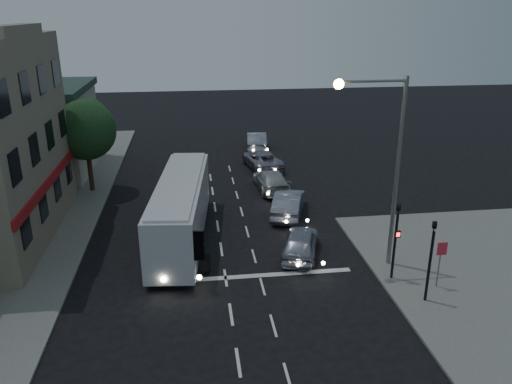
{
  "coord_description": "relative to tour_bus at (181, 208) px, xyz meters",
  "views": [
    {
      "loc": [
        -1.3,
        -18.5,
        11.77
      ],
      "look_at": [
        2.16,
        7.43,
        2.2
      ],
      "focal_mm": 35.0,
      "sensor_mm": 36.0,
      "label": 1
    }
  ],
  "objects": [
    {
      "name": "ground",
      "position": [
        2.0,
        -6.52,
        -1.83
      ],
      "size": [
        120.0,
        120.0,
        0.0
      ],
      "primitive_type": "plane",
      "color": "black"
    },
    {
      "name": "road_markings",
      "position": [
        3.29,
        -3.21,
        -1.82
      ],
      "size": [
        8.0,
        30.55,
        0.01
      ],
      "color": "silver",
      "rests_on": "ground"
    },
    {
      "name": "tour_bus",
      "position": [
        0.0,
        0.0,
        0.0
      ],
      "size": [
        3.39,
        11.21,
        3.38
      ],
      "rotation": [
        0.0,
        0.0,
        -0.1
      ],
      "color": "silver",
      "rests_on": "ground"
    },
    {
      "name": "car_suv",
      "position": [
        5.96,
        -2.72,
        -1.12
      ],
      "size": [
        2.89,
        4.46,
        1.41
      ],
      "primitive_type": "imported",
      "rotation": [
        0.0,
        0.0,
        2.82
      ],
      "color": "#9FA1B4",
      "rests_on": "ground"
    },
    {
      "name": "car_sedan_a",
      "position": [
        6.37,
        2.58,
        -1.07
      ],
      "size": [
        2.94,
        4.88,
        1.52
      ],
      "primitive_type": "imported",
      "rotation": [
        0.0,
        0.0,
        2.83
      ],
      "color": "gray",
      "rests_on": "ground"
    },
    {
      "name": "car_sedan_b",
      "position": [
        6.05,
        7.19,
        -1.13
      ],
      "size": [
        2.19,
        4.91,
        1.4
      ],
      "primitive_type": "imported",
      "rotation": [
        0.0,
        0.0,
        3.19
      ],
      "color": "silver",
      "rests_on": "ground"
    },
    {
      "name": "car_sedan_c",
      "position": [
        6.17,
        12.31,
        -1.13
      ],
      "size": [
        3.02,
        5.29,
        1.39
      ],
      "primitive_type": "imported",
      "rotation": [
        0.0,
        0.0,
        3.29
      ],
      "color": "gray",
      "rests_on": "ground"
    },
    {
      "name": "car_extra",
      "position": [
        6.47,
        17.89,
        -1.04
      ],
      "size": [
        2.15,
        4.94,
        1.58
      ],
      "primitive_type": "imported",
      "rotation": [
        0.0,
        0.0,
        3.04
      ],
      "color": "#9A9BA9",
      "rests_on": "ground"
    },
    {
      "name": "traffic_signal_main",
      "position": [
        9.6,
        -5.74,
        0.59
      ],
      "size": [
        0.25,
        0.35,
        4.1
      ],
      "color": "black",
      "rests_on": "sidewalk_near"
    },
    {
      "name": "traffic_signal_side",
      "position": [
        10.3,
        -7.72,
        0.59
      ],
      "size": [
        0.18,
        0.15,
        4.1
      ],
      "color": "black",
      "rests_on": "sidewalk_near"
    },
    {
      "name": "regulatory_sign",
      "position": [
        11.3,
        -6.76,
        -0.23
      ],
      "size": [
        0.45,
        0.12,
        2.2
      ],
      "color": "slate",
      "rests_on": "sidewalk_near"
    },
    {
      "name": "streetlight",
      "position": [
        9.35,
        -4.32,
        3.9
      ],
      "size": [
        3.32,
        0.44,
        9.0
      ],
      "color": "slate",
      "rests_on": "sidewalk_near"
    },
    {
      "name": "low_building_north",
      "position": [
        -11.5,
        13.48,
        1.56
      ],
      "size": [
        9.4,
        9.4,
        6.5
      ],
      "color": "#B1AC9A",
      "rests_on": "sidewalk_far"
    },
    {
      "name": "street_tree",
      "position": [
        -6.2,
        8.51,
        2.67
      ],
      "size": [
        4.0,
        4.0,
        6.2
      ],
      "color": "black",
      "rests_on": "sidewalk_far"
    }
  ]
}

